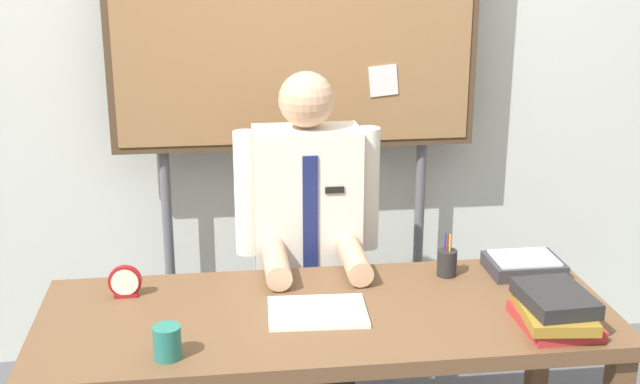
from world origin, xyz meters
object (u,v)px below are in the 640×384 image
at_px(open_notebook, 318,312).
at_px(coffee_mug, 167,342).
at_px(pen_holder, 447,262).
at_px(bulletin_board, 295,27).
at_px(paper_tray, 524,265).
at_px(desk, 327,334).
at_px(book_stack, 555,309).
at_px(person, 308,264).
at_px(desk_clock, 125,283).

bearing_deg(open_notebook, coffee_mug, -153.65).
relative_size(open_notebook, pen_holder, 1.97).
xyz_separation_m(bulletin_board, coffee_mug, (-0.50, -1.22, -0.75)).
relative_size(coffee_mug, paper_tray, 0.38).
distance_m(desk, book_stack, 0.73).
bearing_deg(person, coffee_mug, -121.75).
bearing_deg(paper_tray, desk_clock, -178.68).
relative_size(bulletin_board, desk_clock, 18.86).
height_order(person, bulletin_board, bulletin_board).
bearing_deg(pen_holder, coffee_mug, -153.40).
bearing_deg(open_notebook, desk, 31.86).
distance_m(bulletin_board, desk_clock, 1.27).
bearing_deg(pen_holder, paper_tray, -1.04).
height_order(desk, bulletin_board, bulletin_board).
distance_m(bulletin_board, book_stack, 1.55).
bearing_deg(person, book_stack, -47.68).
bearing_deg(person, bulletin_board, 89.97).
relative_size(person, bulletin_board, 0.68).
bearing_deg(desk_clock, bulletin_board, 49.98).
bearing_deg(paper_tray, coffee_mug, -159.09).
xyz_separation_m(desk, book_stack, (0.68, -0.20, 0.14)).
xyz_separation_m(book_stack, open_notebook, (-0.72, 0.18, -0.05)).
bearing_deg(paper_tray, pen_holder, 178.96).
xyz_separation_m(desk, paper_tray, (0.75, 0.23, 0.11)).
xyz_separation_m(open_notebook, coffee_mug, (-0.46, -0.23, 0.04)).
relative_size(open_notebook, paper_tray, 1.21).
bearing_deg(bulletin_board, pen_holder, -58.06).
distance_m(person, pen_holder, 0.57).
bearing_deg(open_notebook, paper_tray, 17.47).
bearing_deg(coffee_mug, desk_clock, 109.86).
height_order(bulletin_board, coffee_mug, bulletin_board).
height_order(desk_clock, paper_tray, desk_clock).
height_order(pen_holder, paper_tray, pen_holder).
xyz_separation_m(person, book_stack, (0.68, -0.75, 0.12)).
distance_m(desk, person, 0.55).
bearing_deg(open_notebook, desk_clock, 161.12).
height_order(book_stack, open_notebook, book_stack).
xyz_separation_m(desk, pen_holder, (0.46, 0.23, 0.13)).
xyz_separation_m(desk_clock, paper_tray, (1.40, 0.03, -0.02)).
bearing_deg(bulletin_board, book_stack, -59.77).
relative_size(desk, pen_holder, 11.59).
xyz_separation_m(pen_holder, paper_tray, (0.28, -0.01, -0.02)).
xyz_separation_m(coffee_mug, pen_holder, (0.96, 0.48, 0.00)).
bearing_deg(coffee_mug, person, 58.25).
bearing_deg(open_notebook, book_stack, -14.14).
height_order(coffee_mug, pen_holder, pen_holder).
bearing_deg(desk_clock, pen_holder, 1.92).
height_order(open_notebook, desk_clock, desk_clock).
height_order(open_notebook, pen_holder, pen_holder).
height_order(book_stack, paper_tray, book_stack).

